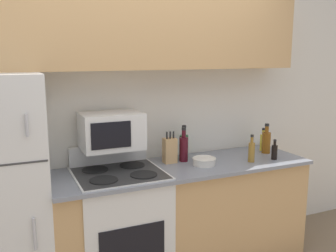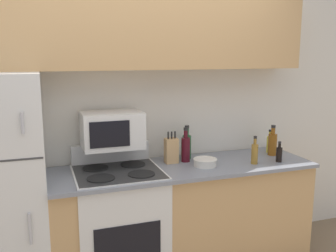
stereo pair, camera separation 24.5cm
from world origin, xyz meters
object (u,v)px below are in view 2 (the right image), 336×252
at_px(bottle_wine_green, 187,146).
at_px(bottle_wine_red, 186,148).
at_px(bottle_soy_sauce, 279,154).
at_px(bottle_cooking_spray, 270,144).
at_px(knife_block, 171,150).
at_px(microwave, 112,130).
at_px(bottle_vinegar, 255,153).
at_px(bottle_whiskey, 272,143).
at_px(bowl, 205,162).
at_px(stove, 119,224).

distance_m(bottle_wine_green, bottle_wine_red, 0.09).
height_order(bottle_wine_green, bottle_soy_sauce, bottle_wine_green).
bearing_deg(bottle_wine_green, bottle_cooking_spray, -4.25).
xyz_separation_m(knife_block, bottle_wine_red, (0.13, -0.00, 0.01)).
bearing_deg(microwave, bottle_vinegar, -13.48).
distance_m(knife_block, bottle_whiskey, 0.97).
bearing_deg(bowl, bottle_wine_green, 103.23).
relative_size(stove, microwave, 2.25).
bearing_deg(bottle_cooking_spray, bowl, -165.33).
bearing_deg(bottle_wine_green, bowl, -76.77).
bearing_deg(bottle_vinegar, microwave, 166.52).
bearing_deg(stove, microwave, 95.76).
xyz_separation_m(bottle_whiskey, bottle_wine_red, (-0.83, 0.06, 0.01)).
relative_size(microwave, knife_block, 1.74).
relative_size(stove, knife_block, 3.92).
height_order(stove, bottle_wine_green, bottle_wine_green).
xyz_separation_m(stove, microwave, (-0.01, 0.13, 0.75)).
xyz_separation_m(stove, bowl, (0.72, -0.06, 0.47)).
height_order(stove, bottle_cooking_spray, bottle_cooking_spray).
xyz_separation_m(stove, bottle_vinegar, (1.14, -0.15, 0.53)).
relative_size(stove, bottle_wine_red, 3.59).
height_order(stove, bowl, stove).
relative_size(stove, bottle_whiskey, 3.85).
xyz_separation_m(bottle_wine_green, bottle_soy_sauce, (0.71, -0.36, -0.05)).
relative_size(bottle_wine_red, bottle_soy_sauce, 1.67).
xyz_separation_m(stove, bottle_wine_red, (0.62, 0.11, 0.55)).
distance_m(stove, knife_block, 0.74).
height_order(bottle_whiskey, bottle_wine_green, bottle_wine_green).
bearing_deg(bottle_cooking_spray, bottle_wine_red, -178.51).
distance_m(microwave, bottle_whiskey, 1.48).
bearing_deg(bottle_whiskey, bottle_soy_sauce, -109.77).
xyz_separation_m(stove, bottle_cooking_spray, (1.48, 0.13, 0.52)).
distance_m(bowl, bottle_cooking_spray, 0.79).
height_order(bowl, bottle_whiskey, bottle_whiskey).
bearing_deg(bottle_cooking_spray, knife_block, -178.87).
xyz_separation_m(knife_block, bottle_cooking_spray, (1.00, 0.02, -0.02)).
xyz_separation_m(bottle_whiskey, bottle_vinegar, (-0.31, -0.19, -0.02)).
xyz_separation_m(bottle_cooking_spray, bottle_wine_green, (-0.82, 0.06, 0.03)).
bearing_deg(bottle_wine_red, stove, -169.76).
bearing_deg(bottle_wine_red, bottle_wine_green, 62.04).
height_order(knife_block, bottle_whiskey, bottle_whiskey).
height_order(bottle_cooking_spray, bottle_wine_red, bottle_wine_red).
xyz_separation_m(bottle_cooking_spray, bottle_soy_sauce, (-0.11, -0.30, -0.02)).
bearing_deg(microwave, bottle_whiskey, -3.27).
xyz_separation_m(bottle_wine_red, bottle_vinegar, (0.53, -0.26, -0.02)).
xyz_separation_m(microwave, bottle_vinegar, (1.16, -0.28, -0.22)).
height_order(bottle_cooking_spray, bottle_soy_sauce, bottle_cooking_spray).
bearing_deg(bottle_cooking_spray, microwave, -179.92).
xyz_separation_m(knife_block, bottle_wine_green, (0.17, 0.08, 0.01)).
xyz_separation_m(knife_block, bottle_whiskey, (0.96, -0.07, 0.00)).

